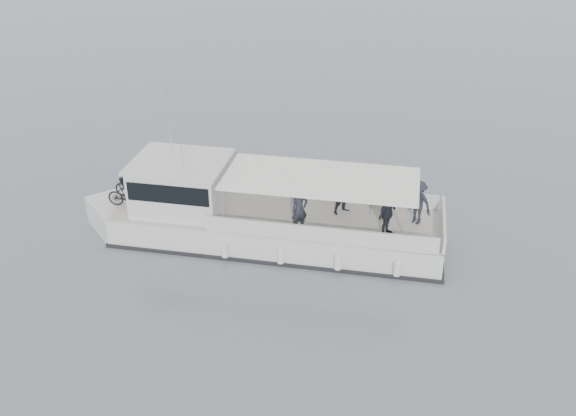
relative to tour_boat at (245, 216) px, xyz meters
The scene contains 2 objects.
ground 2.87m from the tour_boat, 157.98° to the left, with size 1400.00×1400.00×0.00m, color slate.
tour_boat is the anchor object (origin of this frame).
Camera 1 is at (15.14, -18.28, 13.00)m, focal length 40.00 mm.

